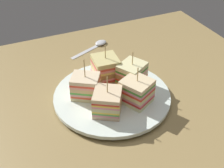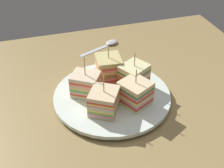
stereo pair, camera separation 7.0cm
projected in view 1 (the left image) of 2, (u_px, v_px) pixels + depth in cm
name	position (u px, v px, depth cm)	size (l,w,h in cm)	color
ground_plane	(112.00, 102.00, 73.10)	(90.76, 75.15, 1.80)	olive
plate	(112.00, 96.00, 71.98)	(27.58, 27.58, 1.60)	silver
sandwich_wedge_0	(136.00, 91.00, 67.87)	(8.00, 8.17, 9.22)	beige
sandwich_wedge_1	(132.00, 75.00, 72.84)	(8.05, 7.74, 9.46)	beige
sandwich_wedge_2	(106.00, 69.00, 74.38)	(6.35, 6.69, 9.87)	beige
sandwich_wedge_3	(86.00, 86.00, 69.52)	(7.94, 7.58, 10.01)	beige
sandwich_wedge_4	(108.00, 102.00, 65.24)	(8.15, 8.29, 9.26)	beige
chip_pile	(106.00, 94.00, 69.98)	(7.24, 7.30, 1.96)	#E7C56A
spoon	(97.00, 45.00, 93.07)	(13.51, 7.25, 1.00)	silver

